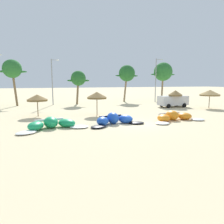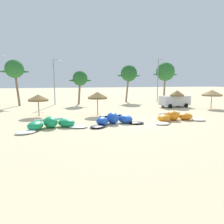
{
  "view_description": "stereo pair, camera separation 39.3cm",
  "coord_description": "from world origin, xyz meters",
  "px_view_note": "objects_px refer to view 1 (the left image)",
  "views": [
    {
      "loc": [
        -8.92,
        -18.2,
        4.13
      ],
      "look_at": [
        -2.22,
        2.0,
        1.0
      ],
      "focal_mm": 32.95,
      "sensor_mm": 36.0,
      "label": 1
    },
    {
      "loc": [
        -8.54,
        -18.32,
        4.13
      ],
      "look_at": [
        -2.22,
        2.0,
        1.0
      ],
      "focal_mm": 32.95,
      "sensor_mm": 36.0,
      "label": 2
    }
  ],
  "objects_px": {
    "beach_umbrella_outermost": "(210,93)",
    "lamppost_east_center": "(156,78)",
    "kite_left": "(114,120)",
    "palm_left_of_gap": "(78,79)",
    "beach_umbrella_near_palms": "(175,93)",
    "kite_far_left": "(52,124)",
    "palm_center_left": "(127,74)",
    "palm_left": "(12,69)",
    "beach_umbrella_near_van": "(37,98)",
    "beach_umbrella_middle": "(97,95)",
    "lamppost_west_center": "(53,79)",
    "kite_left_of_center": "(174,117)",
    "parked_van": "(172,100)",
    "palm_center_right": "(163,72)"
  },
  "relations": [
    {
      "from": "palm_left_of_gap",
      "to": "palm_center_right",
      "type": "relative_size",
      "value": 0.75
    },
    {
      "from": "kite_left",
      "to": "palm_left",
      "type": "height_order",
      "value": "palm_left"
    },
    {
      "from": "beach_umbrella_near_van",
      "to": "parked_van",
      "type": "xyz_separation_m",
      "value": [
        20.82,
        2.73,
        -1.14
      ]
    },
    {
      "from": "lamppost_west_center",
      "to": "lamppost_east_center",
      "type": "height_order",
      "value": "lamppost_east_center"
    },
    {
      "from": "palm_center_left",
      "to": "kite_left_of_center",
      "type": "bearing_deg",
      "value": -98.93
    },
    {
      "from": "kite_left_of_center",
      "to": "palm_left",
      "type": "relative_size",
      "value": 0.83
    },
    {
      "from": "kite_left_of_center",
      "to": "palm_left",
      "type": "height_order",
      "value": "palm_left"
    },
    {
      "from": "beach_umbrella_outermost",
      "to": "palm_left",
      "type": "xyz_separation_m",
      "value": [
        -29.58,
        12.96,
        3.79
      ]
    },
    {
      "from": "kite_far_left",
      "to": "palm_center_left",
      "type": "height_order",
      "value": "palm_center_left"
    },
    {
      "from": "lamppost_east_center",
      "to": "beach_umbrella_middle",
      "type": "bearing_deg",
      "value": -140.54
    },
    {
      "from": "parked_van",
      "to": "lamppost_west_center",
      "type": "xyz_separation_m",
      "value": [
        -18.41,
        9.71,
        3.47
      ]
    },
    {
      "from": "beach_umbrella_near_palms",
      "to": "palm_left_of_gap",
      "type": "relative_size",
      "value": 0.45
    },
    {
      "from": "beach_umbrella_near_van",
      "to": "beach_umbrella_middle",
      "type": "distance_m",
      "value": 7.15
    },
    {
      "from": "lamppost_west_center",
      "to": "lamppost_east_center",
      "type": "xyz_separation_m",
      "value": [
        20.66,
        -0.52,
        0.38
      ]
    },
    {
      "from": "beach_umbrella_middle",
      "to": "kite_far_left",
      "type": "bearing_deg",
      "value": -133.16
    },
    {
      "from": "kite_left_of_center",
      "to": "palm_left",
      "type": "bearing_deg",
      "value": 131.94
    },
    {
      "from": "kite_left",
      "to": "lamppost_east_center",
      "type": "bearing_deg",
      "value": 50.59
    },
    {
      "from": "kite_left_of_center",
      "to": "lamppost_east_center",
      "type": "xyz_separation_m",
      "value": [
        9.06,
        19.48,
        4.54
      ]
    },
    {
      "from": "beach_umbrella_near_van",
      "to": "beach_umbrella_outermost",
      "type": "relative_size",
      "value": 0.84
    },
    {
      "from": "kite_far_left",
      "to": "beach_umbrella_near_palms",
      "type": "bearing_deg",
      "value": 25.63
    },
    {
      "from": "kite_left",
      "to": "beach_umbrella_near_van",
      "type": "xyz_separation_m",
      "value": [
        -7.24,
        7.34,
        1.8
      ]
    },
    {
      "from": "palm_center_right",
      "to": "beach_umbrella_middle",
      "type": "bearing_deg",
      "value": -142.33
    },
    {
      "from": "beach_umbrella_near_palms",
      "to": "beach_umbrella_near_van",
      "type": "bearing_deg",
      "value": -174.56
    },
    {
      "from": "parked_van",
      "to": "palm_center_left",
      "type": "height_order",
      "value": "palm_center_left"
    },
    {
      "from": "palm_left",
      "to": "palm_center_left",
      "type": "relative_size",
      "value": 1.04
    },
    {
      "from": "kite_left",
      "to": "beach_umbrella_middle",
      "type": "xyz_separation_m",
      "value": [
        -0.21,
        6.06,
        2.04
      ]
    },
    {
      "from": "beach_umbrella_near_van",
      "to": "palm_left",
      "type": "distance_m",
      "value": 13.85
    },
    {
      "from": "kite_left",
      "to": "beach_umbrella_outermost",
      "type": "distance_m",
      "value": 19.62
    },
    {
      "from": "kite_left",
      "to": "palm_left_of_gap",
      "type": "relative_size",
      "value": 0.95
    },
    {
      "from": "beach_umbrella_near_van",
      "to": "beach_umbrella_middle",
      "type": "xyz_separation_m",
      "value": [
        7.03,
        -1.28,
        0.24
      ]
    },
    {
      "from": "beach_umbrella_outermost",
      "to": "lamppost_west_center",
      "type": "height_order",
      "value": "lamppost_west_center"
    },
    {
      "from": "kite_left",
      "to": "lamppost_west_center",
      "type": "xyz_separation_m",
      "value": [
        -4.83,
        19.78,
        4.13
      ]
    },
    {
      "from": "beach_umbrella_near_palms",
      "to": "palm_center_left",
      "type": "xyz_separation_m",
      "value": [
        -3.37,
        12.29,
        3.5
      ]
    },
    {
      "from": "kite_left",
      "to": "beach_umbrella_middle",
      "type": "height_order",
      "value": "beach_umbrella_middle"
    },
    {
      "from": "kite_far_left",
      "to": "beach_umbrella_outermost",
      "type": "distance_m",
      "value": 25.23
    },
    {
      "from": "kite_left",
      "to": "palm_center_left",
      "type": "distance_m",
      "value": 24.5
    },
    {
      "from": "kite_left",
      "to": "palm_left",
      "type": "xyz_separation_m",
      "value": [
        -11.35,
        19.95,
        5.79
      ]
    },
    {
      "from": "beach_umbrella_near_palms",
      "to": "beach_umbrella_outermost",
      "type": "height_order",
      "value": "beach_umbrella_outermost"
    },
    {
      "from": "beach_umbrella_middle",
      "to": "palm_left",
      "type": "distance_m",
      "value": 18.19
    },
    {
      "from": "palm_center_left",
      "to": "lamppost_west_center",
      "type": "xyz_separation_m",
      "value": [
        -15.03,
        -1.83,
        -1.28
      ]
    },
    {
      "from": "kite_left",
      "to": "kite_left_of_center",
      "type": "relative_size",
      "value": 0.9
    },
    {
      "from": "palm_center_left",
      "to": "beach_umbrella_middle",
      "type": "bearing_deg",
      "value": -123.8
    },
    {
      "from": "palm_left",
      "to": "lamppost_west_center",
      "type": "xyz_separation_m",
      "value": [
        6.52,
        -0.17,
        -1.66
      ]
    },
    {
      "from": "palm_left_of_gap",
      "to": "kite_far_left",
      "type": "bearing_deg",
      "value": -106.04
    },
    {
      "from": "beach_umbrella_near_van",
      "to": "lamppost_west_center",
      "type": "xyz_separation_m",
      "value": [
        2.41,
        12.44,
        2.32
      ]
    },
    {
      "from": "beach_umbrella_outermost",
      "to": "palm_left_of_gap",
      "type": "relative_size",
      "value": 0.51
    },
    {
      "from": "kite_left_of_center",
      "to": "palm_left_of_gap",
      "type": "xyz_separation_m",
      "value": [
        -7.09,
        19.66,
        4.3
      ]
    },
    {
      "from": "beach_umbrella_outermost",
      "to": "lamppost_east_center",
      "type": "bearing_deg",
      "value": 101.05
    },
    {
      "from": "palm_left_of_gap",
      "to": "lamppost_east_center",
      "type": "distance_m",
      "value": 16.16
    },
    {
      "from": "beach_umbrella_near_van",
      "to": "lamppost_east_center",
      "type": "bearing_deg",
      "value": 27.33
    }
  ]
}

